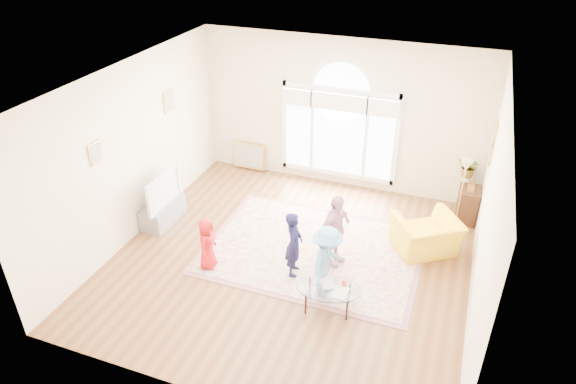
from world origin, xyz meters
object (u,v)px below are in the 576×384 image
(area_rug, at_px, (313,250))
(television, at_px, (160,188))
(armchair, at_px, (426,235))
(coffee_table, at_px, (328,289))
(tv_console, at_px, (163,212))

(area_rug, relative_size, television, 3.18)
(television, distance_m, armchair, 4.98)
(area_rug, relative_size, coffee_table, 3.38)
(area_rug, distance_m, television, 3.13)
(television, bearing_deg, area_rug, 1.83)
(area_rug, distance_m, tv_console, 3.06)
(area_rug, bearing_deg, armchair, 20.52)
(coffee_table, distance_m, armchair, 2.36)
(tv_console, bearing_deg, area_rug, 1.83)
(tv_console, xyz_separation_m, television, (0.01, 0.00, 0.54))
(tv_console, distance_m, coffee_table, 3.91)
(area_rug, height_order, television, television)
(tv_console, relative_size, television, 0.88)
(area_rug, xyz_separation_m, television, (-3.04, -0.10, 0.74))
(tv_console, height_order, coffee_table, coffee_table)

